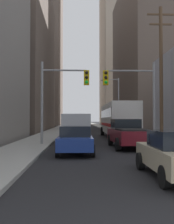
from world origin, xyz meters
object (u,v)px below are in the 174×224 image
Objects in this scene: cargo_van_silver at (77,127)px; traffic_signal_near_left at (62,89)px; sedan_blue at (75,140)px; pickup_truck_maroon at (128,134)px; traffic_signal_near_right at (132,89)px; sedan_white at (76,129)px; city_bus at (118,119)px.

traffic_signal_near_left is (-1.01, -1.48, 2.74)m from cargo_van_silver.
traffic_signal_near_left is (-0.94, 4.40, 3.26)m from sedan_blue.
pickup_truck_maroon is 0.91× the size of traffic_signal_near_right.
sedan_blue is 6.83m from traffic_signal_near_right.
sedan_white is (-0.04, 9.44, -0.52)m from cargo_van_silver.
sedan_white is at bearing 105.60° from pickup_truck_maroon.
sedan_white is 0.70× the size of traffic_signal_near_right.
pickup_truck_maroon reaches higher than sedan_white.
sedan_blue is (-0.07, -5.88, -0.52)m from cargo_van_silver.
city_bus is at bearing 56.79° from cargo_van_silver.
cargo_van_silver is 9.45m from sedan_white.
city_bus is 2.12× the size of pickup_truck_maroon.
city_bus is 9.43m from pickup_truck_maroon.
sedan_white is at bearing 90.23° from cargo_van_silver.
sedan_blue is at bearing -90.12° from sedan_white.
cargo_van_silver is at bearing -123.21° from city_bus.
city_bus is 7.71m from cargo_van_silver.
traffic_signal_near_right is (5.01, 0.00, 0.02)m from traffic_signal_near_left.
sedan_blue is at bearing -132.83° from traffic_signal_near_right.
pickup_truck_maroon is 1.29× the size of sedan_blue.
pickup_truck_maroon is at bearing -94.88° from city_bus.
cargo_van_silver reaches higher than sedan_blue.
sedan_blue is (-4.28, -12.31, -1.16)m from city_bus.
pickup_truck_maroon is (-0.80, -9.35, -1.00)m from city_bus.
sedan_white is at bearing 89.88° from sedan_blue.
sedan_blue is 15.32m from sedan_white.
sedan_blue is (-3.48, -2.96, -0.16)m from pickup_truck_maroon.
traffic_signal_near_right is at bearing 47.17° from sedan_blue.
sedan_blue is at bearing -139.62° from pickup_truck_maroon.
city_bus is 2.75× the size of sedan_white.
traffic_signal_near_right reaches higher than sedan_white.
cargo_van_silver is at bearing -89.77° from sedan_white.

